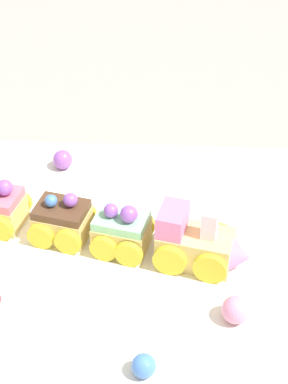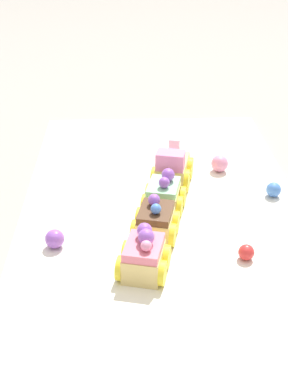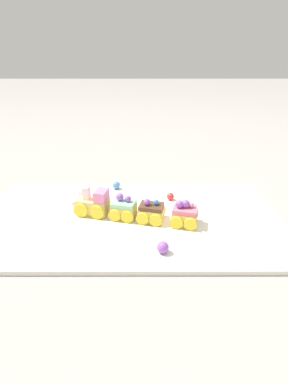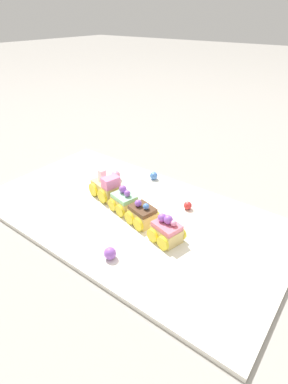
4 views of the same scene
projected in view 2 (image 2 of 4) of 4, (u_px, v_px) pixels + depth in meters
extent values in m
plane|color=gray|center=(164.00, 222.00, 0.85)|extent=(10.00, 10.00, 0.00)
cube|color=white|center=(164.00, 219.00, 0.85)|extent=(0.82, 0.45, 0.01)
cube|color=#E5C675|center=(172.00, 172.00, 0.93)|extent=(0.10, 0.07, 0.04)
cube|color=pink|center=(171.00, 160.00, 0.89)|extent=(0.04, 0.05, 0.03)
cone|color=pink|center=(177.00, 159.00, 0.97)|extent=(0.03, 0.05, 0.04)
cube|color=white|center=(174.00, 153.00, 0.93)|extent=(0.02, 0.02, 0.02)
cube|color=white|center=(174.00, 143.00, 0.92)|extent=(0.02, 0.02, 0.02)
cylinder|color=yellow|center=(190.00, 168.00, 0.94)|extent=(0.04, 0.02, 0.04)
cylinder|color=yellow|center=(159.00, 166.00, 0.95)|extent=(0.04, 0.02, 0.04)
cylinder|color=yellow|center=(187.00, 181.00, 0.90)|extent=(0.04, 0.02, 0.04)
cylinder|color=yellow|center=(154.00, 178.00, 0.91)|extent=(0.04, 0.02, 0.04)
cube|color=#E5C675|center=(164.00, 200.00, 0.85)|extent=(0.07, 0.06, 0.04)
cube|color=#93DBA3|center=(164.00, 187.00, 0.84)|extent=(0.07, 0.06, 0.01)
sphere|color=#9956C6|center=(166.00, 183.00, 0.82)|extent=(0.02, 0.02, 0.02)
sphere|color=#9956C6|center=(168.00, 175.00, 0.84)|extent=(0.03, 0.03, 0.02)
cylinder|color=yellow|center=(183.00, 197.00, 0.86)|extent=(0.03, 0.02, 0.03)
cylinder|color=yellow|center=(149.00, 193.00, 0.87)|extent=(0.03, 0.02, 0.03)
cylinder|color=yellow|center=(180.00, 208.00, 0.83)|extent=(0.03, 0.02, 0.03)
cylinder|color=yellow|center=(145.00, 204.00, 0.84)|extent=(0.03, 0.02, 0.03)
cube|color=#E5C675|center=(156.00, 226.00, 0.79)|extent=(0.07, 0.06, 0.04)
cube|color=brown|center=(156.00, 212.00, 0.77)|extent=(0.07, 0.06, 0.01)
sphere|color=#4C84E0|center=(156.00, 209.00, 0.76)|extent=(0.02, 0.02, 0.02)
sphere|color=#9956C6|center=(154.00, 200.00, 0.78)|extent=(0.02, 0.02, 0.02)
cylinder|color=yellow|center=(176.00, 222.00, 0.80)|extent=(0.03, 0.02, 0.03)
cylinder|color=yellow|center=(139.00, 218.00, 0.81)|extent=(0.03, 0.02, 0.03)
cylinder|color=yellow|center=(173.00, 235.00, 0.77)|extent=(0.03, 0.02, 0.03)
cylinder|color=yellow|center=(134.00, 231.00, 0.78)|extent=(0.03, 0.02, 0.03)
cube|color=#E5C675|center=(144.00, 262.00, 0.71)|extent=(0.07, 0.06, 0.04)
cube|color=#E57084|center=(144.00, 247.00, 0.70)|extent=(0.07, 0.06, 0.01)
sphere|color=pink|center=(146.00, 246.00, 0.68)|extent=(0.02, 0.02, 0.01)
sphere|color=#9956C6|center=(146.00, 237.00, 0.69)|extent=(0.03, 0.03, 0.02)
sphere|color=#9956C6|center=(144.00, 230.00, 0.70)|extent=(0.02, 0.02, 0.02)
cylinder|color=yellow|center=(167.00, 257.00, 0.72)|extent=(0.03, 0.02, 0.03)
cylinder|color=yellow|center=(126.00, 252.00, 0.73)|extent=(0.03, 0.02, 0.03)
cylinder|color=yellow|center=(162.00, 273.00, 0.69)|extent=(0.03, 0.02, 0.03)
cylinder|color=yellow|center=(120.00, 268.00, 0.70)|extent=(0.03, 0.02, 0.03)
sphere|color=pink|center=(220.00, 163.00, 0.97)|extent=(0.03, 0.03, 0.03)
sphere|color=#4C84E0|center=(274.00, 190.00, 0.89)|extent=(0.03, 0.03, 0.03)
sphere|color=#9956C6|center=(55.00, 239.00, 0.76)|extent=(0.03, 0.03, 0.03)
sphere|color=red|center=(246.00, 252.00, 0.74)|extent=(0.02, 0.02, 0.02)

